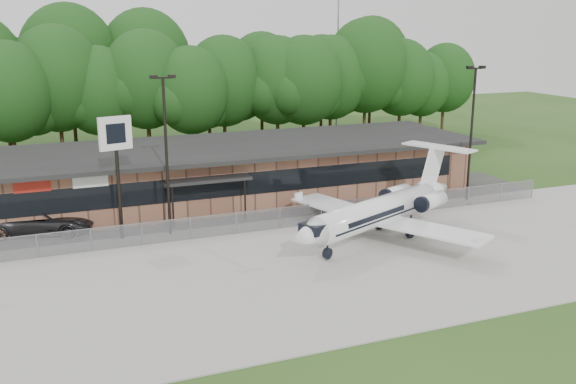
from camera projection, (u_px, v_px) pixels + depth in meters
name	position (u px, v px, depth m)	size (l,w,h in m)	color
ground	(359.00, 333.00, 28.29)	(160.00, 160.00, 0.00)	#294819
apron	(291.00, 270.00, 35.47)	(64.00, 18.00, 0.08)	#9E9B93
parking_lot	(231.00, 214.00, 45.82)	(50.00, 9.00, 0.06)	#383835
terminal	(214.00, 172.00, 49.26)	(41.00, 11.65, 4.30)	#926249
fence	(251.00, 222.00, 41.58)	(46.00, 0.04, 1.52)	gray
treeline	(165.00, 83.00, 64.15)	(72.00, 12.00, 15.00)	#173E13
radio_mast	(338.00, 30.00, 76.09)	(0.20, 0.20, 25.00)	gray
light_pole_mid	(166.00, 144.00, 39.83)	(1.55, 0.30, 10.23)	black
light_pole_right	(472.00, 123.00, 48.00)	(1.55, 0.30, 10.23)	black
business_jet	(382.00, 211.00, 40.00)	(15.34, 13.68, 5.31)	white
suv	(43.00, 221.00, 41.38)	(2.95, 6.39, 1.78)	#2E2F31
pole_sign	(116.00, 146.00, 39.03)	(2.04, 0.73, 7.82)	black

